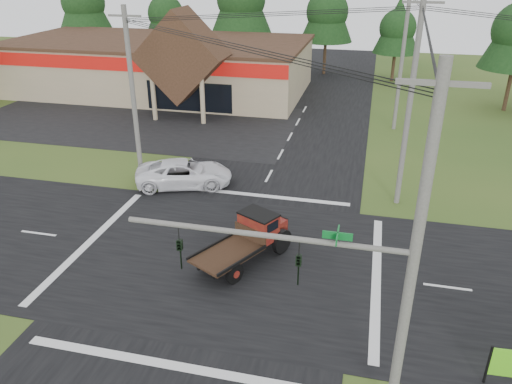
% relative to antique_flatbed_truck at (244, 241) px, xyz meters
% --- Properties ---
extents(ground, '(120.00, 120.00, 0.00)m').
position_rel_antique_flatbed_truck_xyz_m(ground, '(-0.93, 0.03, -1.08)').
color(ground, '#324F1C').
rests_on(ground, ground).
extents(road_ns, '(12.00, 120.00, 0.02)m').
position_rel_antique_flatbed_truck_xyz_m(road_ns, '(-0.93, 0.03, -1.07)').
color(road_ns, black).
rests_on(road_ns, ground).
extents(road_ew, '(120.00, 12.00, 0.02)m').
position_rel_antique_flatbed_truck_xyz_m(road_ew, '(-0.93, 0.03, -1.07)').
color(road_ew, black).
rests_on(road_ew, ground).
extents(parking_apron, '(28.00, 14.00, 0.02)m').
position_rel_antique_flatbed_truck_xyz_m(parking_apron, '(-14.93, 19.03, -1.07)').
color(parking_apron, black).
rests_on(parking_apron, ground).
extents(cvs_building, '(30.40, 18.20, 9.19)m').
position_rel_antique_flatbed_truck_xyz_m(cvs_building, '(-16.64, 29.60, 1.69)').
color(cvs_building, tan).
rests_on(cvs_building, ground).
extents(traffic_signal_mast, '(8.12, 0.24, 7.00)m').
position_rel_antique_flatbed_truck_xyz_m(traffic_signal_mast, '(4.89, -7.47, 3.34)').
color(traffic_signal_mast, '#595651').
rests_on(traffic_signal_mast, ground).
extents(utility_pole_nr, '(2.00, 0.30, 11.00)m').
position_rel_antique_flatbed_truck_xyz_m(utility_pole_nr, '(6.57, -7.47, 4.55)').
color(utility_pole_nr, '#595651').
rests_on(utility_pole_nr, ground).
extents(utility_pole_nw, '(2.00, 0.30, 10.50)m').
position_rel_antique_flatbed_truck_xyz_m(utility_pole_nw, '(-8.93, 8.03, 4.30)').
color(utility_pole_nw, '#595651').
rests_on(utility_pole_nw, ground).
extents(utility_pole_ne, '(2.00, 0.30, 11.50)m').
position_rel_antique_flatbed_truck_xyz_m(utility_pole_ne, '(7.07, 8.03, 4.81)').
color(utility_pole_ne, '#595651').
rests_on(utility_pole_ne, ground).
extents(utility_pole_n, '(2.00, 0.30, 11.20)m').
position_rel_antique_flatbed_truck_xyz_m(utility_pole_n, '(7.07, 22.03, 4.65)').
color(utility_pole_n, '#595651').
rests_on(utility_pole_n, ground).
extents(tree_row_a, '(6.72, 6.72, 12.12)m').
position_rel_antique_flatbed_truck_xyz_m(tree_row_a, '(-30.93, 40.03, 6.96)').
color(tree_row_a, '#332316').
rests_on(tree_row_a, ground).
extents(tree_row_b, '(5.60, 5.60, 10.10)m').
position_rel_antique_flatbed_truck_xyz_m(tree_row_b, '(-20.93, 42.03, 5.62)').
color(tree_row_b, '#332316').
rests_on(tree_row_b, ground).
extents(tree_row_d, '(6.16, 6.16, 11.11)m').
position_rel_antique_flatbed_truck_xyz_m(tree_row_d, '(-0.93, 42.03, 6.29)').
color(tree_row_d, '#332316').
rests_on(tree_row_d, ground).
extents(tree_row_e, '(5.04, 5.04, 9.09)m').
position_rel_antique_flatbed_truck_xyz_m(tree_row_e, '(7.07, 40.03, 4.95)').
color(tree_row_e, '#332316').
rests_on(tree_row_e, ground).
extents(antique_flatbed_truck, '(4.19, 5.50, 2.17)m').
position_rel_antique_flatbed_truck_xyz_m(antique_flatbed_truck, '(0.00, 0.00, 0.00)').
color(antique_flatbed_truck, '#570C11').
rests_on(antique_flatbed_truck, ground).
extents(white_pickup, '(6.39, 4.41, 1.62)m').
position_rel_antique_flatbed_truck_xyz_m(white_pickup, '(-5.74, 7.45, -0.27)').
color(white_pickup, white).
rests_on(white_pickup, ground).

